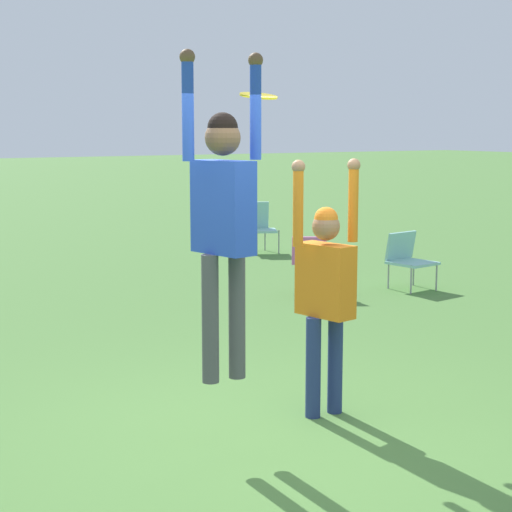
# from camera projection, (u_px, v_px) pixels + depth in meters

# --- Properties ---
(ground_plane) EXTENTS (120.00, 120.00, 0.00)m
(ground_plane) POSITION_uv_depth(u_px,v_px,m) (268.00, 441.00, 6.26)
(ground_plane) COLOR #4C7A38
(person_jumping) EXTENTS (0.63, 0.51, 2.29)m
(person_jumping) POSITION_uv_depth(u_px,v_px,m) (223.00, 207.00, 5.89)
(person_jumping) COLOR #4C4C51
(person_jumping) RESTS_ON ground_plane
(person_defending) EXTENTS (0.63, 0.51, 2.04)m
(person_defending) POSITION_uv_depth(u_px,v_px,m) (325.00, 283.00, 6.69)
(person_defending) COLOR navy
(person_defending) RESTS_ON ground_plane
(frisbee) EXTENTS (0.28, 0.27, 0.06)m
(frisbee) POSITION_uv_depth(u_px,v_px,m) (258.00, 96.00, 6.16)
(frisbee) COLOR yellow
(camping_chair_0) EXTENTS (0.63, 0.67, 0.80)m
(camping_chair_0) POSITION_uv_depth(u_px,v_px,m) (408.00, 257.00, 12.15)
(camping_chair_0) COLOR gray
(camping_chair_0) RESTS_ON ground_plane
(camping_chair_1) EXTENTS (0.65, 0.72, 0.79)m
(camping_chair_1) POSITION_uv_depth(u_px,v_px,m) (314.00, 262.00, 11.72)
(camping_chair_1) COLOR gray
(camping_chair_1) RESTS_ON ground_plane
(camping_chair_2) EXTENTS (0.74, 0.81, 0.93)m
(camping_chair_2) POSITION_uv_depth(u_px,v_px,m) (258.00, 224.00, 15.70)
(camping_chair_2) COLOR gray
(camping_chair_2) RESTS_ON ground_plane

